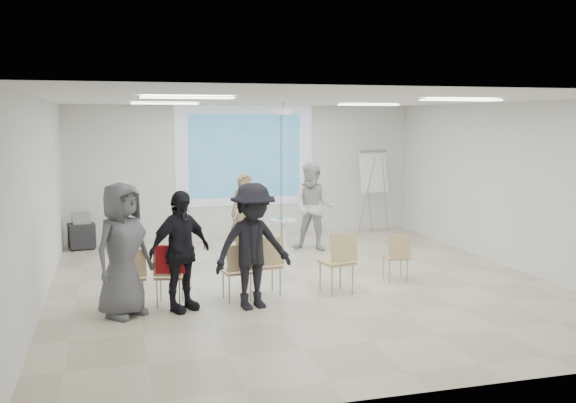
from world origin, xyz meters
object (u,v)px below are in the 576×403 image
object	(u,v)px
chair_left_inner	(238,267)
laptop	(236,269)
pedestal_table	(284,233)
chair_center	(267,261)
chair_far_left	(129,274)
audience_mid	(253,238)
flipchart_easel	(373,172)
av_cart	(82,232)
chair_left_mid	(169,272)
chair_right_far	(397,254)
player_right	(313,202)
chair_right_inner	(339,258)
audience_outer	(122,242)
audience_left	(180,242)
player_left	(246,209)

from	to	relation	value
chair_left_inner	laptop	size ratio (longest dim) A/B	2.73
pedestal_table	chair_center	world-z (taller)	chair_center
chair_far_left	audience_mid	xyz separation A→B (m)	(1.71, -0.39, 0.51)
laptop	pedestal_table	bearing A→B (deg)	-122.43
flipchart_easel	av_cart	bearing A→B (deg)	171.54
laptop	chair_left_mid	bearing A→B (deg)	-1.54
chair_right_far	flipchart_easel	bearing A→B (deg)	77.03
player_right	chair_far_left	bearing A→B (deg)	-108.89
chair_right_inner	av_cart	distance (m)	6.15
pedestal_table	laptop	xyz separation A→B (m)	(-1.61, -3.23, 0.09)
chair_left_mid	chair_right_inner	xyz separation A→B (m)	(2.59, -0.06, 0.07)
chair_right_inner	audience_mid	xyz separation A→B (m)	(-1.44, -0.36, 0.45)
player_right	audience_mid	size ratio (longest dim) A/B	0.98
chair_left_mid	flipchart_easel	xyz separation A→B (m)	(5.20, 4.78, 0.95)
player_right	chair_center	bearing A→B (deg)	-88.73
chair_left_mid	chair_far_left	bearing A→B (deg)	-163.17
audience_outer	audience_left	bearing A→B (deg)	-37.49
chair_right_inner	audience_outer	world-z (taller)	audience_outer
chair_left_mid	audience_outer	bearing A→B (deg)	-140.71
pedestal_table	laptop	bearing A→B (deg)	-116.58
audience_mid	laptop	bearing A→B (deg)	93.27
pedestal_table	chair_right_far	bearing A→B (deg)	-68.42
chair_far_left	av_cart	bearing A→B (deg)	81.48
audience_left	audience_mid	xyz separation A→B (m)	(1.01, -0.16, 0.04)
player_left	audience_left	size ratio (longest dim) A/B	0.95
chair_right_inner	audience_mid	size ratio (longest dim) A/B	0.48
chair_left_mid	flipchart_easel	distance (m)	7.13
chair_far_left	audience_mid	bearing A→B (deg)	-31.56
chair_left_inner	chair_right_inner	bearing A→B (deg)	-7.48
player_right	flipchart_easel	distance (m)	2.55
chair_center	audience_outer	size ratio (longest dim) A/B	0.45
chair_left_mid	audience_mid	distance (m)	1.33
chair_left_inner	audience_outer	world-z (taller)	audience_outer
player_left	chair_far_left	world-z (taller)	player_left
chair_center	av_cart	xyz separation A→B (m)	(-2.87, 4.52, -0.20)
chair_right_inner	chair_right_far	bearing A→B (deg)	9.81
audience_mid	av_cart	size ratio (longest dim) A/B	2.68
pedestal_table	chair_left_mid	bearing A→B (deg)	-128.42
chair_left_mid	audience_left	distance (m)	0.56
audience_outer	chair_left_inner	bearing A→B (deg)	-30.98
pedestal_table	laptop	world-z (taller)	pedestal_table
chair_center	laptop	distance (m)	0.49
chair_right_inner	audience_left	distance (m)	2.49
pedestal_table	chair_left_inner	size ratio (longest dim) A/B	0.78
player_left	laptop	distance (m)	3.06
chair_left_mid	chair_center	xyz separation A→B (m)	(1.49, 0.10, 0.05)
chair_far_left	chair_left_inner	xyz separation A→B (m)	(1.57, 0.01, -0.00)
chair_center	av_cart	size ratio (longest dim) A/B	1.22
chair_left_inner	chair_right_inner	size ratio (longest dim) A/B	0.89
player_left	chair_right_far	size ratio (longest dim) A/B	2.31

